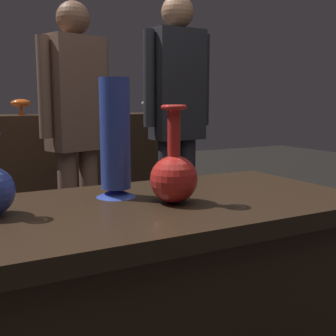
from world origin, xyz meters
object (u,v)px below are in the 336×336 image
Objects in this scene: shelf_vase_right at (91,105)px; visitor_center_back at (76,123)px; shelf_vase_far_right at (149,104)px; visitor_near_right at (177,112)px; vase_centerpiece at (174,174)px; vase_left_accent at (115,141)px; shelf_vase_center at (21,103)px.

visitor_center_back reaches higher than shelf_vase_right.
visitor_center_back is at bearing -113.78° from shelf_vase_right.
visitor_near_right is (-0.26, -0.93, -0.05)m from shelf_vase_far_right.
shelf_vase_far_right reaches higher than vase_centerpiece.
vase_left_accent is 2.57× the size of shelf_vase_center.
shelf_vase_right is 0.52m from shelf_vase_center.
shelf_vase_far_right is 0.97m from visitor_near_right.
vase_left_accent is at bearing 60.00° from visitor_center_back.
shelf_vase_center is at bearing -178.96° from shelf_vase_far_right.
shelf_vase_right reaches higher than vase_centerpiece.
visitor_near_right reaches higher than shelf_vase_center.
visitor_near_right is at bearing 59.97° from vase_centerpiece.
shelf_vase_center is (-0.02, 2.23, 0.19)m from vase_centerpiece.
vase_centerpiece is 2.14× the size of shelf_vase_far_right.
visitor_near_right reaches higher than vase_left_accent.
shelf_vase_far_right is at bearing 65.58° from vase_centerpiece.
vase_left_accent is at bearing 126.99° from vase_centerpiece.
shelf_vase_right is 0.06× the size of visitor_near_right.
vase_left_accent is 0.22× the size of visitor_center_back.
shelf_vase_center is 0.09× the size of visitor_center_back.
vase_centerpiece is at bearing -53.01° from vase_left_accent.
vase_centerpiece is at bearing 65.96° from visitor_center_back.
shelf_vase_right is at bearing -0.98° from shelf_vase_center.
visitor_near_right is (0.76, 1.32, 0.14)m from vase_centerpiece.
shelf_vase_center is (0.10, 2.08, 0.10)m from vase_left_accent.
shelf_vase_far_right is at bearing -154.37° from visitor_center_back.
vase_left_accent reaches higher than shelf_vase_center.
vase_centerpiece is 2.77× the size of shelf_vase_right.
vase_left_accent is 3.55× the size of shelf_vase_right.
vase_centerpiece is at bearing -102.73° from shelf_vase_right.
shelf_vase_right is 0.52m from shelf_vase_far_right.
visitor_center_back reaches higher than shelf_vase_far_right.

